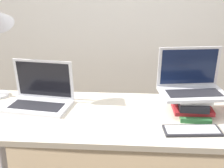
# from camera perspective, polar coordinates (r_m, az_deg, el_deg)

# --- Properties ---
(desk) EXTENTS (1.78, 0.67, 0.72)m
(desk) POSITION_cam_1_polar(r_m,az_deg,el_deg) (1.79, 1.00, -7.68)
(desk) COLOR beige
(desk) RESTS_ON ground_plane
(laptop_left) EXTENTS (0.41, 0.30, 0.26)m
(laptop_left) POSITION_cam_1_polar(r_m,az_deg,el_deg) (1.91, -13.09, -2.31)
(laptop_left) COLOR silver
(laptop_left) RESTS_ON desk
(book_stack) EXTENTS (0.22, 0.27, 0.11)m
(book_stack) POSITION_cam_1_polar(r_m,az_deg,el_deg) (1.81, 14.49, -3.67)
(book_stack) COLOR #33753D
(book_stack) RESTS_ON desk
(laptop_on_books) EXTENTS (0.39, 0.29, 0.25)m
(laptop_on_books) POSITION_cam_1_polar(r_m,az_deg,el_deg) (1.81, 14.34, -0.05)
(laptop_on_books) COLOR silver
(laptop_on_books) RESTS_ON book_stack
(wireless_keyboard) EXTENTS (0.29, 0.14, 0.01)m
(wireless_keyboard) POSITION_cam_1_polar(r_m,az_deg,el_deg) (1.62, 14.40, -8.21)
(wireless_keyboard) COLOR #28282D
(wireless_keyboard) RESTS_ON desk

